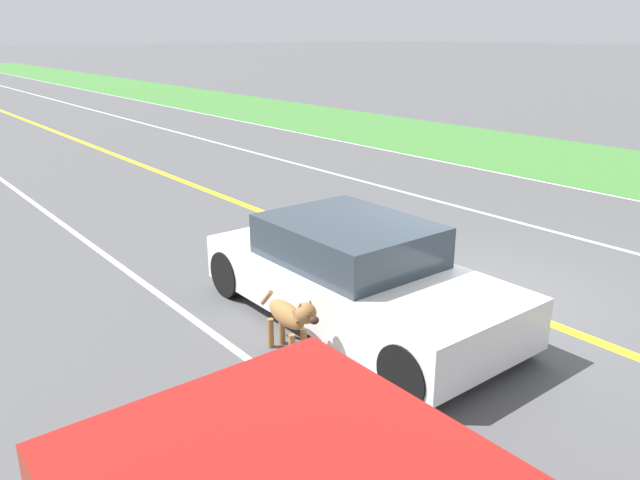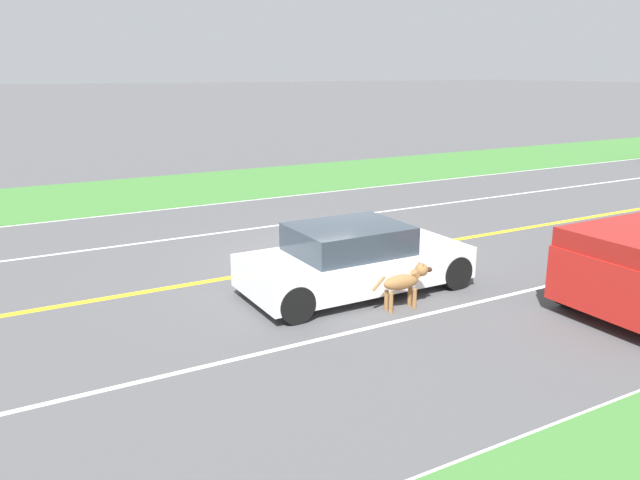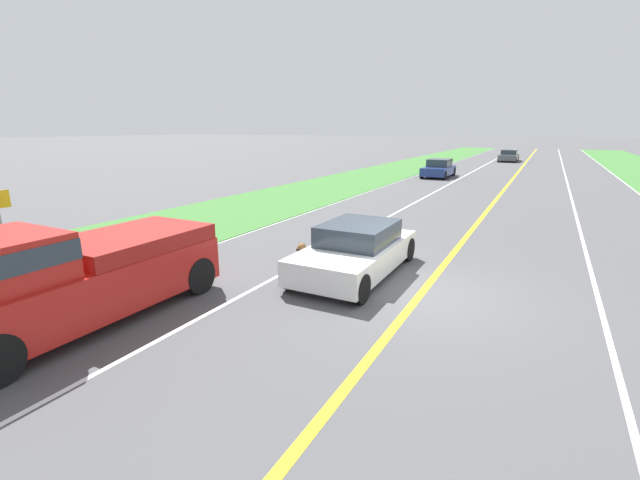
% 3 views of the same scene
% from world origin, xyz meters
% --- Properties ---
extents(ground_plane, '(400.00, 400.00, 0.00)m').
position_xyz_m(ground_plane, '(0.00, 0.00, 0.00)').
color(ground_plane, '#4C4C4F').
extents(centre_divider_line, '(0.18, 160.00, 0.01)m').
position_xyz_m(centre_divider_line, '(0.00, 0.00, 0.00)').
color(centre_divider_line, yellow).
rests_on(centre_divider_line, ground).
extents(lane_dash_same_dir, '(0.10, 160.00, 0.01)m').
position_xyz_m(lane_dash_same_dir, '(3.50, 0.00, 0.00)').
color(lane_dash_same_dir, white).
rests_on(lane_dash_same_dir, ground).
extents(lane_dash_oncoming, '(0.10, 160.00, 0.01)m').
position_xyz_m(lane_dash_oncoming, '(-3.50, 0.00, 0.00)').
color(lane_dash_oncoming, white).
rests_on(lane_dash_oncoming, ground).
extents(ego_car, '(1.93, 4.27, 1.29)m').
position_xyz_m(ego_car, '(1.86, -0.57, 0.61)').
color(ego_car, white).
rests_on(ego_car, ground).
extents(dog, '(0.30, 1.21, 0.81)m').
position_xyz_m(dog, '(3.08, -0.27, 0.50)').
color(dog, olive).
rests_on(dog, ground).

